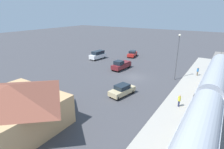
{
  "coord_description": "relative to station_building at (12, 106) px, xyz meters",
  "views": [
    {
      "loc": [
        -14.74,
        31.12,
        12.46
      ],
      "look_at": [
        2.91,
        3.45,
        1.0
      ],
      "focal_mm": 29.42,
      "sensor_mm": 36.0,
      "label": 1
    }
  ],
  "objects": [
    {
      "name": "sedan_red",
      "position": [
        3.88,
        -37.08,
        -1.77
      ],
      "size": [
        2.74,
        4.78,
        1.74
      ],
      "color": "red",
      "rests_on": "ground"
    },
    {
      "name": "pickup_maroon",
      "position": [
        0.68,
        -25.1,
        -1.62
      ],
      "size": [
        2.34,
        5.53,
        2.14
      ],
      "color": "maroon",
      "rests_on": "ground"
    },
    {
      "name": "station_building",
      "position": [
        0.0,
        0.0,
        0.0
      ],
      "size": [
        10.89,
        9.5,
        5.11
      ],
      "color": "tan",
      "rests_on": "ground"
    },
    {
      "name": "suv_white",
      "position": [
        10.59,
        -29.73,
        -1.5
      ],
      "size": [
        2.43,
        5.07,
        2.22
      ],
      "color": "white",
      "rests_on": "ground"
    },
    {
      "name": "platform",
      "position": [
        -14.0,
        -22.0,
        -2.5
      ],
      "size": [
        3.2,
        46.0,
        0.3
      ],
      "color": "#A8A399",
      "rests_on": "ground"
    },
    {
      "name": "ground_plane",
      "position": [
        -4.0,
        -22.0,
        -2.65
      ],
      "size": [
        200.0,
        200.0,
        0.0
      ],
      "primitive_type": "plane",
      "color": "#424247"
    },
    {
      "name": "pedestrian_waiting_far",
      "position": [
        -14.55,
        -28.79,
        -1.37
      ],
      "size": [
        0.36,
        0.36,
        1.71
      ],
      "color": "brown",
      "rests_on": "platform"
    },
    {
      "name": "railway_track",
      "position": [
        -18.0,
        -22.0,
        -2.55
      ],
      "size": [
        4.8,
        70.0,
        0.3
      ],
      "color": "slate",
      "rests_on": "ground"
    },
    {
      "name": "light_pole_near_platform",
      "position": [
        -11.2,
        -24.87,
        2.68
      ],
      "size": [
        0.44,
        0.44,
        8.58
      ],
      "color": "#515156",
      "rests_on": "ground"
    },
    {
      "name": "sedan_tan",
      "position": [
        -6.12,
        -13.57,
        -1.77
      ],
      "size": [
        2.71,
        4.78,
        1.74
      ],
      "color": "#C6B284",
      "rests_on": "ground"
    },
    {
      "name": "pedestrian_on_platform",
      "position": [
        -14.54,
        -14.06,
        -1.37
      ],
      "size": [
        0.36,
        0.36,
        1.71
      ],
      "color": "#23284C",
      "rests_on": "platform"
    }
  ]
}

